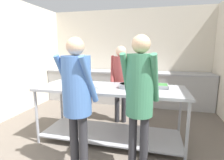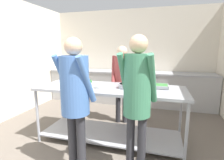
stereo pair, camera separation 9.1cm
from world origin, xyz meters
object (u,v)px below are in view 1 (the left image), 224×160
Objects in this scene: guest_serving_right at (140,91)px; water_bottle at (140,68)px; serving_tray_vegetables at (77,81)px; guest_serving_left at (77,92)px; cook_behind_counter at (121,76)px; sauce_pan at (127,86)px; plate_stack at (103,86)px; serving_tray_roast at (155,86)px; broccoli_bowl at (89,84)px.

guest_serving_right reaches higher than water_bottle.
guest_serving_right is (1.25, -0.97, 0.11)m from serving_tray_vegetables.
cook_behind_counter is at bearing 82.56° from guest_serving_left.
sauce_pan is 0.25× the size of cook_behind_counter.
guest_serving_left reaches higher than serving_tray_vegetables.
cook_behind_counter is at bearing 108.57° from sauce_pan.
sauce_pan is 0.24× the size of guest_serving_left.
serving_tray_vegetables is 2.05m from water_bottle.
serving_tray_vegetables is at bearing 164.90° from sauce_pan.
serving_tray_vegetables is 0.70m from plate_stack.
serving_tray_roast is 0.23× the size of guest_serving_right.
guest_serving_right reaches higher than guest_serving_left.
guest_serving_left reaches higher than broccoli_bowl.
sauce_pan is at bearing -71.43° from cook_behind_counter.
water_bottle is (0.38, 2.14, 0.07)m from plate_stack.
cook_behind_counter reaches higher than water_bottle.
cook_behind_counter is at bearing 82.47° from plate_stack.
serving_tray_vegetables is 0.23× the size of guest_serving_right.
guest_serving_left is at bearing -77.55° from broccoli_bowl.
guest_serving_right is at bearing 9.79° from guest_serving_left.
cook_behind_counter is (0.11, 0.85, 0.04)m from plate_stack.
water_bottle reaches higher than serving_tray_vegetables.
serving_tray_vegetables is 1.42m from serving_tray_roast.
sauce_pan is at bearing -90.08° from water_bottle.
sauce_pan reaches higher than serving_tray_roast.
serving_tray_vegetables is at bearing 142.19° from guest_serving_right.
serving_tray_vegetables is 1.57× the size of water_bottle.
cook_behind_counter is at bearing -101.57° from water_bottle.
guest_serving_left is 0.99× the size of guest_serving_right.
sauce_pan is at bearing 60.44° from guest_serving_left.
guest_serving_right is 6.95× the size of water_bottle.
broccoli_bowl is 1.10m from serving_tray_roast.
guest_serving_right reaches higher than plate_stack.
guest_serving_right reaches higher than sauce_pan.
serving_tray_vegetables is 0.96× the size of sauce_pan.
sauce_pan is 0.75m from guest_serving_right.
guest_serving_left is (0.52, -1.09, 0.09)m from serving_tray_vegetables.
sauce_pan reaches higher than plate_stack.
sauce_pan is 2.06m from water_bottle.
plate_stack is 2.17m from water_bottle.
broccoli_bowl is 2.17m from water_bottle.
water_bottle is at bearing 89.92° from sauce_pan.
broccoli_bowl is 0.81× the size of plate_stack.
plate_stack is 0.38m from sauce_pan.
serving_tray_vegetables is 1.77× the size of broccoli_bowl.
water_bottle reaches higher than broccoli_bowl.
serving_tray_roast is (0.43, 0.16, -0.01)m from sauce_pan.
guest_serving_left reaches higher than plate_stack.
guest_serving_right is (0.91, -0.69, 0.10)m from broccoli_bowl.
guest_serving_right reaches higher than serving_tray_vegetables.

